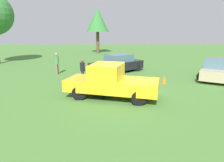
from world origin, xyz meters
TOP-DOWN VIEW (x-y plane):
  - ground_plane at (0.00, 0.00)m, footprint 80.00×80.00m
  - pickup_truck at (-0.82, -0.77)m, footprint 5.09×3.09m
  - sedan_near at (-0.14, 5.95)m, footprint 4.74×4.31m
  - sedan_far at (6.91, 3.41)m, footprint 3.78×4.81m
  - person_bystander at (-2.64, 2.52)m, footprint 0.33×0.34m
  - person_visitor at (-5.01, 5.20)m, footprint 0.37×0.37m
  - tree_far_center at (-2.52, 20.82)m, footprint 3.38×3.38m
  - traffic_cone at (2.82, 2.09)m, footprint 0.32×0.32m

SIDE VIEW (x-z plane):
  - ground_plane at x=0.00m, z-range 0.00..0.00m
  - traffic_cone at x=2.82m, z-range 0.00..0.55m
  - sedan_far at x=6.91m, z-range -0.05..1.44m
  - sedan_near at x=-0.14m, z-range -0.04..1.46m
  - person_bystander at x=-2.64m, z-range 0.09..1.69m
  - pickup_truck at x=-0.82m, z-range 0.02..1.80m
  - person_visitor at x=-5.01m, z-range 0.11..1.83m
  - tree_far_center at x=-2.52m, z-range 1.54..8.14m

